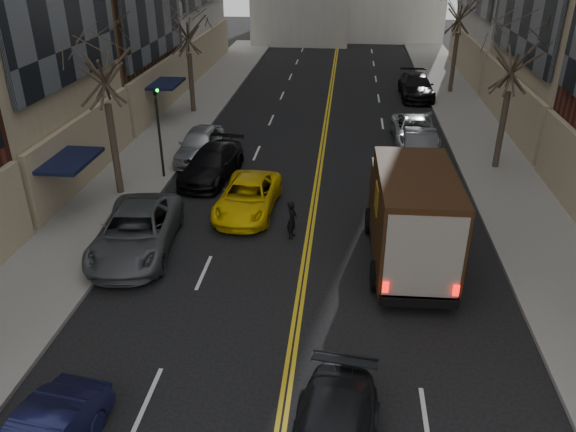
# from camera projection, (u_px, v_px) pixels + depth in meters

# --- Properties ---
(sidewalk_left) EXTENTS (4.00, 66.00, 0.15)m
(sidewalk_left) POSITION_uv_depth(u_px,v_px,m) (163.00, 142.00, 31.71)
(sidewalk_left) COLOR slate
(sidewalk_left) RESTS_ON ground
(sidewalk_right) EXTENTS (4.00, 66.00, 0.15)m
(sidewalk_right) POSITION_uv_depth(u_px,v_px,m) (490.00, 154.00, 30.02)
(sidewalk_right) COLOR slate
(sidewalk_right) RESTS_ON ground
(tree_lf_mid) EXTENTS (3.20, 3.20, 8.91)m
(tree_lf_mid) POSITION_uv_depth(u_px,v_px,m) (99.00, 46.00, 22.53)
(tree_lf_mid) COLOR #382D23
(tree_lf_mid) RESTS_ON sidewalk_left
(tree_lf_far) EXTENTS (3.20, 3.20, 8.12)m
(tree_lf_far) POSITION_uv_depth(u_px,v_px,m) (186.00, 17.00, 34.32)
(tree_lf_far) COLOR #382D23
(tree_lf_far) RESTS_ON sidewalk_left
(tree_rt_mid) EXTENTS (3.20, 3.20, 8.32)m
(tree_rt_mid) POSITION_uv_depth(u_px,v_px,m) (517.00, 43.00, 25.51)
(tree_rt_mid) COLOR #382D23
(tree_rt_mid) RESTS_ON sidewalk_right
(traffic_signal) EXTENTS (0.29, 0.26, 4.70)m
(traffic_signal) POSITION_uv_depth(u_px,v_px,m) (158.00, 123.00, 25.88)
(traffic_signal) COLOR black
(traffic_signal) RESTS_ON sidewalk_left
(ups_truck) EXTENTS (2.90, 6.79, 3.68)m
(ups_truck) POSITION_uv_depth(u_px,v_px,m) (411.00, 217.00, 19.47)
(ups_truck) COLOR black
(ups_truck) RESTS_ON ground
(taxi) EXTENTS (2.50, 5.05, 1.38)m
(taxi) POSITION_uv_depth(u_px,v_px,m) (248.00, 197.00, 23.68)
(taxi) COLOR yellow
(taxi) RESTS_ON ground
(pedestrian) EXTENTS (0.48, 0.63, 1.54)m
(pedestrian) POSITION_uv_depth(u_px,v_px,m) (292.00, 220.00, 21.64)
(pedestrian) COLOR black
(pedestrian) RESTS_ON ground
(parked_lf_c) EXTENTS (3.27, 6.06, 1.61)m
(parked_lf_c) POSITION_uv_depth(u_px,v_px,m) (136.00, 232.00, 20.69)
(parked_lf_c) COLOR #4F5257
(parked_lf_c) RESTS_ON ground
(parked_lf_d) EXTENTS (2.70, 5.30, 1.47)m
(parked_lf_d) POSITION_uv_depth(u_px,v_px,m) (212.00, 164.00, 26.97)
(parked_lf_d) COLOR black
(parked_lf_d) RESTS_ON ground
(parked_lf_e) EXTENTS (1.97, 4.75, 1.61)m
(parked_lf_e) POSITION_uv_depth(u_px,v_px,m) (200.00, 144.00, 29.23)
(parked_lf_e) COLOR #B4B8BD
(parked_lf_e) RESTS_ON ground
(parked_rt_a) EXTENTS (1.87, 4.68, 1.51)m
(parked_rt_a) POSITION_uv_depth(u_px,v_px,m) (420.00, 147.00, 29.02)
(parked_rt_a) COLOR #44474B
(parked_rt_a) RESTS_ON ground
(parked_rt_b) EXTENTS (2.46, 5.19, 1.43)m
(parked_rt_b) POSITION_uv_depth(u_px,v_px,m) (415.00, 131.00, 31.48)
(parked_rt_b) COLOR #A9ADB1
(parked_rt_b) RESTS_ON ground
(parked_rt_c) EXTENTS (2.33, 5.56, 1.60)m
(parked_rt_c) POSITION_uv_depth(u_px,v_px,m) (416.00, 86.00, 40.18)
(parked_rt_c) COLOR black
(parked_rt_c) RESTS_ON ground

